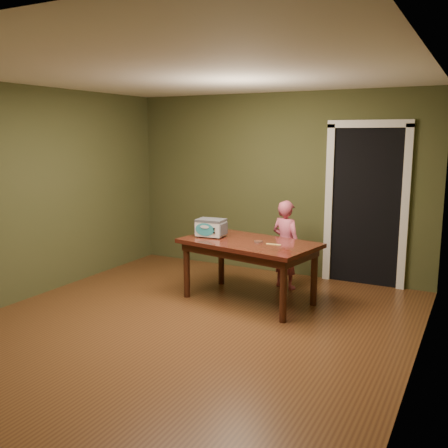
% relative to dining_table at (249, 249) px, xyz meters
% --- Properties ---
extents(floor, '(5.00, 5.00, 0.00)m').
position_rel_dining_table_xyz_m(floor, '(-0.23, -1.10, -0.65)').
color(floor, brown).
rests_on(floor, ground).
extents(room_shell, '(4.52, 5.02, 2.61)m').
position_rel_dining_table_xyz_m(room_shell, '(-0.23, -1.10, 1.06)').
color(room_shell, '#434525').
rests_on(room_shell, ground).
extents(doorway, '(1.10, 0.66, 2.25)m').
position_rel_dining_table_xyz_m(doorway, '(1.07, 1.69, 0.41)').
color(doorway, black).
rests_on(doorway, ground).
extents(dining_table, '(1.73, 1.17, 0.75)m').
position_rel_dining_table_xyz_m(dining_table, '(0.00, 0.00, 0.00)').
color(dining_table, '#3A140D').
rests_on(dining_table, floor).
extents(toy_oven, '(0.38, 0.27, 0.22)m').
position_rel_dining_table_xyz_m(toy_oven, '(-0.54, 0.02, 0.22)').
color(toy_oven, '#4C4F54').
rests_on(toy_oven, dining_table).
extents(baking_pan, '(0.10, 0.10, 0.02)m').
position_rel_dining_table_xyz_m(baking_pan, '(0.13, -0.02, 0.11)').
color(baking_pan, silver).
rests_on(baking_pan, dining_table).
extents(spatula, '(0.18, 0.03, 0.01)m').
position_rel_dining_table_xyz_m(spatula, '(0.34, -0.05, 0.10)').
color(spatula, '#FFE16E').
rests_on(spatula, dining_table).
extents(child, '(0.49, 0.40, 1.17)m').
position_rel_dining_table_xyz_m(child, '(0.20, 0.72, -0.06)').
color(child, '#C55168').
rests_on(child, floor).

